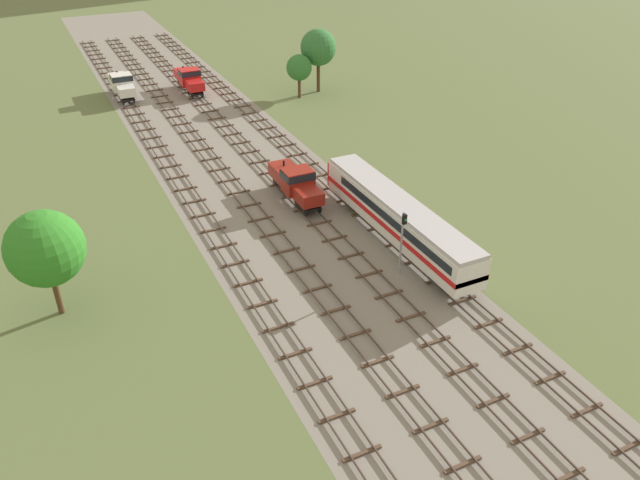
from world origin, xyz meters
TOP-DOWN VIEW (x-y plane):
  - ground_plane at (0.00, 56.00)m, footprint 480.00×480.00m
  - ballast_bed at (0.00, 56.00)m, footprint 17.46×176.00m
  - track_far_left at (-6.73, 57.00)m, footprint 2.40×126.00m
  - track_left at (-2.24, 57.00)m, footprint 2.40×126.00m
  - track_centre_left at (2.24, 57.00)m, footprint 2.40×126.00m
  - track_centre at (6.73, 57.00)m, footprint 2.40×126.00m
  - diesel_railcar_centre_nearest at (6.73, 34.74)m, footprint 2.96×20.50m
  - shunter_loco_centre_left_near at (2.24, 45.59)m, footprint 2.74×8.46m
  - shunter_loco_centre_left_mid at (2.24, 82.62)m, footprint 2.74×8.46m
  - shunter_loco_far_left_midfar at (-6.73, 84.27)m, footprint 2.74×8.46m
  - signal_post_nearest at (4.49, 30.61)m, footprint 0.28×0.47m
  - lineside_tree_0 at (15.22, 73.77)m, footprint 3.47×3.47m
  - lineside_tree_1 at (18.77, 75.14)m, footprint 4.96×4.96m
  - lineside_tree_2 at (-20.03, 36.92)m, footprint 5.33×5.33m

SIDE VIEW (x-z plane):
  - ground_plane at x=0.00m, z-range 0.00..0.00m
  - ballast_bed at x=0.00m, z-range 0.00..0.01m
  - track_far_left at x=-6.73m, z-range -0.01..0.28m
  - track_left at x=-2.24m, z-range -0.01..0.28m
  - track_centre_left at x=2.24m, z-range -0.01..0.28m
  - track_centre at x=6.73m, z-range -0.01..0.28m
  - shunter_loco_centre_left_near at x=2.24m, z-range 0.46..3.56m
  - shunter_loco_centre_left_mid at x=2.24m, z-range 0.46..3.56m
  - shunter_loco_far_left_midfar at x=-6.73m, z-range 0.46..3.56m
  - diesel_railcar_centre_nearest at x=6.73m, z-range 0.70..4.50m
  - signal_post_nearest at x=4.49m, z-range 0.73..6.19m
  - lineside_tree_0 at x=15.22m, z-range 1.18..7.07m
  - lineside_tree_2 at x=-20.03m, z-range 1.35..9.42m
  - lineside_tree_1 at x=18.77m, z-range 1.81..10.45m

